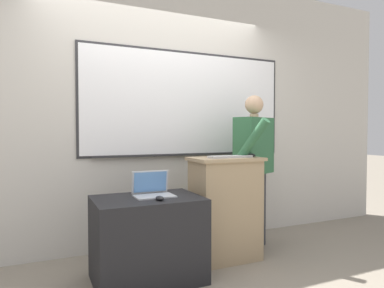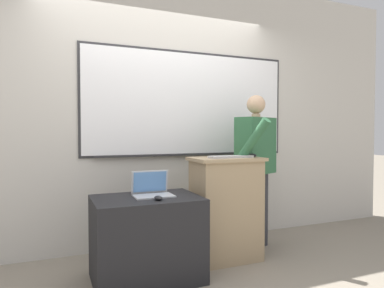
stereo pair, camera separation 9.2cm
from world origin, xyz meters
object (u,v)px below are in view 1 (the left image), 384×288
at_px(lectern_podium, 225,208).
at_px(person_presenter, 254,159).
at_px(computer_mouse_by_keyboard, 252,155).
at_px(computer_mouse_by_laptop, 160,198).
at_px(side_desk, 148,239).
at_px(laptop, 152,188).
at_px(wireless_keyboard, 230,157).

xyz_separation_m(lectern_podium, person_presenter, (0.44, 0.17, 0.44)).
bearing_deg(computer_mouse_by_keyboard, computer_mouse_by_laptop, -165.63).
height_order(side_desk, computer_mouse_by_laptop, computer_mouse_by_laptop).
relative_size(person_presenter, computer_mouse_by_keyboard, 15.98).
xyz_separation_m(laptop, computer_mouse_by_keyboard, (1.02, 0.04, 0.25)).
relative_size(lectern_podium, computer_mouse_by_laptop, 9.74).
bearing_deg(laptop, wireless_keyboard, 2.52).
relative_size(person_presenter, wireless_keyboard, 3.74).
relative_size(wireless_keyboard, computer_mouse_by_keyboard, 4.27).
xyz_separation_m(person_presenter, wireless_keyboard, (-0.42, -0.22, 0.06)).
distance_m(computer_mouse_by_laptop, computer_mouse_by_keyboard, 1.10).
relative_size(side_desk, computer_mouse_by_laptop, 8.63).
xyz_separation_m(wireless_keyboard, computer_mouse_by_laptop, (-0.78, -0.26, -0.28)).
distance_m(lectern_podium, computer_mouse_by_keyboard, 0.57).
bearing_deg(laptop, person_presenter, 12.13).
bearing_deg(person_presenter, computer_mouse_by_keyboard, -154.37).
bearing_deg(computer_mouse_by_laptop, lectern_podium, 22.16).
bearing_deg(computer_mouse_by_laptop, person_presenter, 21.70).
xyz_separation_m(side_desk, computer_mouse_by_laptop, (0.05, -0.16, 0.36)).
distance_m(wireless_keyboard, computer_mouse_by_laptop, 0.87).
distance_m(side_desk, computer_mouse_by_laptop, 0.40).
relative_size(person_presenter, computer_mouse_by_laptop, 15.98).
relative_size(side_desk, computer_mouse_by_keyboard, 8.63).
xyz_separation_m(side_desk, person_presenter, (1.26, 0.32, 0.59)).
bearing_deg(laptop, side_desk, -133.22).
height_order(lectern_podium, computer_mouse_by_laptop, lectern_podium).
relative_size(laptop, computer_mouse_by_laptop, 3.23).
distance_m(lectern_podium, computer_mouse_by_laptop, 0.85).
bearing_deg(computer_mouse_by_keyboard, person_presenter, 50.29).
xyz_separation_m(side_desk, laptop, (0.06, 0.06, 0.40)).
xyz_separation_m(lectern_podium, computer_mouse_by_keyboard, (0.26, -0.05, 0.50)).
bearing_deg(side_desk, computer_mouse_by_laptop, -71.67).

